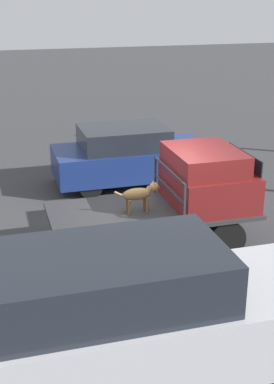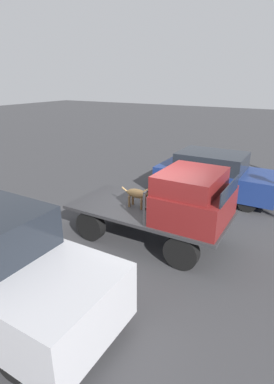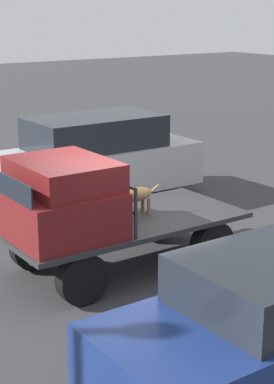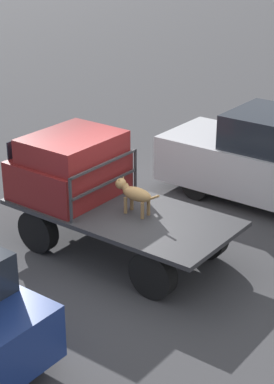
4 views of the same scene
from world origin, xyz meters
TOP-DOWN VIEW (x-y plane):
  - ground_plane at (0.00, 0.00)m, footprint 80.00×80.00m
  - flatbed_truck at (0.00, 0.00)m, footprint 4.08×1.93m
  - truck_cab at (1.17, 0.00)m, footprint 1.56×1.81m
  - truck_headboard at (0.36, 0.00)m, footprint 0.04×1.81m
  - dog at (-0.24, -0.04)m, footprint 0.95×0.24m
  - parked_sedan at (0.58, 3.88)m, footprint 4.11×1.81m
  - parked_pickup_far at (-1.49, -3.65)m, footprint 5.33×1.86m

SIDE VIEW (x-z plane):
  - ground_plane at x=0.00m, z-range 0.00..0.00m
  - flatbed_truck at x=0.00m, z-range 0.19..1.05m
  - parked_sedan at x=0.58m, z-range 0.01..1.59m
  - parked_pickup_far at x=-1.49m, z-range -0.02..1.92m
  - dog at x=-0.24m, z-range 0.92..1.54m
  - truck_headboard at x=0.36m, z-range 0.99..1.79m
  - truck_cab at x=1.17m, z-range 0.82..1.98m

